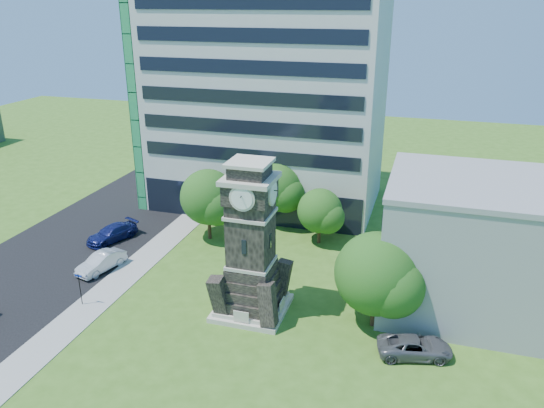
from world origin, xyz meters
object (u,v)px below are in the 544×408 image
(car_street_mid, at_px, (101,262))
(park_bench, at_px, (239,313))
(street_sign, at_px, (80,286))
(car_east_lot, at_px, (415,347))
(clock_tower, at_px, (251,250))
(car_street_north, at_px, (112,233))

(car_street_mid, height_order, park_bench, car_street_mid)
(park_bench, distance_m, street_sign, 12.88)
(car_east_lot, bearing_deg, park_bench, 72.55)
(car_east_lot, bearing_deg, street_sign, 77.99)
(clock_tower, bearing_deg, park_bench, -110.95)
(car_street_north, xyz_separation_m, park_bench, (17.15, -9.55, -0.31))
(clock_tower, height_order, car_street_north, clock_tower)
(car_east_lot, height_order, street_sign, street_sign)
(clock_tower, distance_m, street_sign, 14.09)
(car_street_mid, height_order, car_east_lot, car_street_mid)
(clock_tower, height_order, car_east_lot, clock_tower)
(car_street_north, bearing_deg, park_bench, -7.01)
(car_street_mid, bearing_deg, car_street_north, 128.37)
(park_bench, bearing_deg, car_street_north, 164.52)
(clock_tower, bearing_deg, car_street_north, 155.43)
(car_street_mid, xyz_separation_m, car_street_north, (-2.61, 5.81, -0.01))
(car_street_mid, bearing_deg, clock_tower, 5.55)
(car_street_mid, bearing_deg, street_sign, -57.30)
(clock_tower, relative_size, car_east_lot, 2.42)
(car_east_lot, relative_size, park_bench, 2.94)
(car_street_north, distance_m, car_east_lot, 31.90)
(clock_tower, distance_m, car_street_mid, 15.92)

